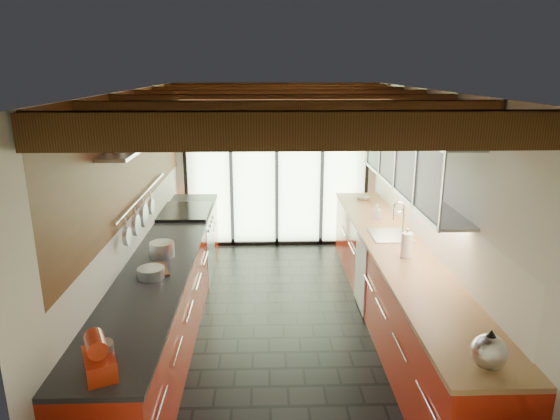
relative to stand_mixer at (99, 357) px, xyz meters
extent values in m
plane|color=black|center=(1.27, 2.24, -1.04)|extent=(5.50, 5.50, 0.00)
plane|color=silver|center=(1.27, 4.99, 0.26)|extent=(3.20, 0.00, 3.20)
plane|color=silver|center=(1.27, -0.51, 0.26)|extent=(3.20, 0.00, 3.20)
plane|color=silver|center=(-0.33, 2.24, 0.26)|extent=(0.00, 5.50, 5.50)
plane|color=silver|center=(2.87, 2.24, 0.26)|extent=(0.00, 5.50, 5.50)
plane|color=#472814|center=(1.27, 2.24, 1.56)|extent=(5.50, 5.50, 0.00)
cube|color=#593316|center=(1.27, -0.01, 1.44)|extent=(3.14, 0.14, 0.22)
cube|color=#593316|center=(1.27, 0.89, 1.44)|extent=(3.14, 0.14, 0.22)
cube|color=#593316|center=(1.27, 1.79, 1.44)|extent=(3.14, 0.14, 0.22)
cube|color=#593316|center=(1.27, 2.69, 1.44)|extent=(3.14, 0.14, 0.22)
cube|color=#593316|center=(1.27, 3.59, 1.44)|extent=(3.14, 0.14, 0.22)
cube|color=#593316|center=(1.27, 4.49, 1.44)|extent=(3.14, 0.14, 0.22)
cube|color=brown|center=(1.27, 4.95, 1.31)|extent=(3.14, 0.06, 0.50)
plane|color=brown|center=(-0.30, 2.44, 0.94)|extent=(0.00, 4.90, 4.90)
plane|color=#C6EAAD|center=(1.27, 4.98, 0.04)|extent=(2.90, 0.00, 2.90)
cube|color=black|center=(-0.18, 4.96, 0.04)|extent=(0.05, 0.04, 2.15)
cube|color=black|center=(2.72, 4.96, 0.04)|extent=(0.05, 0.04, 2.15)
cube|color=black|center=(1.27, 4.93, 0.04)|extent=(0.06, 0.05, 2.15)
cube|color=black|center=(1.27, 4.93, 1.11)|extent=(2.90, 0.05, 0.06)
cylinder|color=#AE220D|center=(1.27, 4.91, 1.31)|extent=(0.34, 0.04, 0.34)
cylinder|color=beige|center=(1.27, 4.89, 1.31)|extent=(0.28, 0.02, 0.28)
cube|color=red|center=(-0.01, 2.24, -0.60)|extent=(0.65, 5.00, 0.88)
cube|color=black|center=(-0.01, 2.24, -0.14)|extent=(0.68, 5.00, 0.04)
cube|color=silver|center=(-0.01, 3.69, -0.60)|extent=(0.66, 0.90, 0.90)
cube|color=black|center=(-0.01, 3.69, -0.11)|extent=(0.65, 0.90, 0.06)
cube|color=red|center=(2.54, 2.24, -0.60)|extent=(0.65, 5.00, 0.88)
cube|color=#9B6F4B|center=(2.54, 2.24, -0.14)|extent=(0.68, 5.00, 0.04)
cube|color=white|center=(2.21, 2.64, -0.60)|extent=(0.02, 0.60, 0.84)
cube|color=silver|center=(2.54, 2.64, -0.11)|extent=(0.45, 0.52, 0.02)
cylinder|color=silver|center=(2.69, 2.64, 0.06)|extent=(0.02, 0.02, 0.34)
torus|color=silver|center=(2.63, 2.64, 0.23)|extent=(0.14, 0.02, 0.14)
plane|color=silver|center=(2.53, 2.54, 0.81)|extent=(0.00, 3.00, 3.00)
cube|color=#9EA0A5|center=(2.70, 2.54, 0.48)|extent=(0.34, 3.00, 0.03)
cube|color=#9EA0A5|center=(2.70, 2.54, 1.15)|extent=(0.34, 3.00, 0.03)
cylinder|color=silver|center=(-0.27, 2.54, 0.43)|extent=(0.02, 2.20, 0.02)
cube|color=silver|center=(-0.18, 2.44, 1.06)|extent=(0.28, 2.60, 0.03)
cylinder|color=silver|center=(-0.23, 1.64, 0.25)|extent=(0.04, 0.18, 0.18)
cylinder|color=silver|center=(-0.23, 1.99, 0.25)|extent=(0.04, 0.22, 0.22)
cylinder|color=silver|center=(-0.23, 2.34, 0.25)|extent=(0.04, 0.26, 0.26)
cylinder|color=silver|center=(-0.23, 2.69, 0.25)|extent=(0.04, 0.18, 0.18)
cube|color=red|center=(0.00, -0.01, -0.05)|extent=(0.30, 0.37, 0.14)
cylinder|color=red|center=(0.00, -0.03, 0.11)|extent=(0.20, 0.24, 0.13)
cylinder|color=silver|center=(0.00, 0.05, 0.00)|extent=(0.21, 0.21, 0.14)
cylinder|color=silver|center=(0.00, 2.06, -0.04)|extent=(0.30, 0.30, 0.16)
cylinder|color=silver|center=(0.00, 1.52, -0.07)|extent=(0.29, 0.29, 0.10)
cube|color=brown|center=(0.00, 1.65, -0.10)|extent=(0.34, 0.40, 0.03)
sphere|color=silver|center=(2.54, -0.01, 0.00)|extent=(0.30, 0.30, 0.24)
cone|color=black|center=(2.54, -0.01, 0.13)|extent=(0.11, 0.11, 0.06)
cylinder|color=silver|center=(2.54, 0.12, 0.01)|extent=(0.05, 0.09, 0.05)
cylinder|color=white|center=(2.54, 1.96, 0.01)|extent=(0.12, 0.12, 0.26)
cylinder|color=silver|center=(2.54, 1.96, 0.17)|extent=(0.02, 0.02, 0.05)
imported|color=silver|center=(2.54, 3.35, -0.02)|extent=(0.11, 0.11, 0.18)
imported|color=silver|center=(2.54, 4.33, -0.09)|extent=(0.25, 0.25, 0.05)
camera|label=1|loc=(1.07, -2.85, 1.79)|focal=32.00mm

